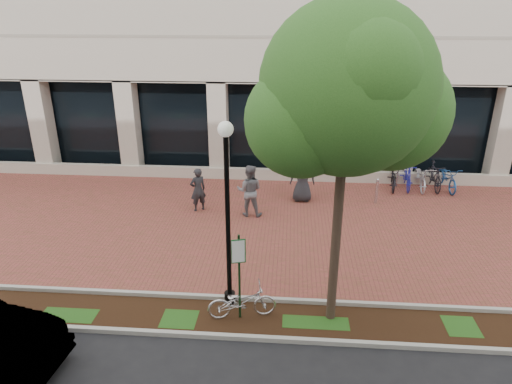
# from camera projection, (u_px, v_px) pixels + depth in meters

# --- Properties ---
(ground) EXTENTS (120.00, 120.00, 0.00)m
(ground) POSITION_uv_depth(u_px,v_px,m) (255.00, 224.00, 16.05)
(ground) COLOR black
(ground) RESTS_ON ground
(brick_plaza) EXTENTS (40.00, 9.00, 0.01)m
(brick_plaza) POSITION_uv_depth(u_px,v_px,m) (255.00, 224.00, 16.05)
(brick_plaza) COLOR brown
(brick_plaza) RESTS_ON ground
(planting_strip) EXTENTS (40.00, 1.50, 0.01)m
(planting_strip) POSITION_uv_depth(u_px,v_px,m) (239.00, 318.00, 11.20)
(planting_strip) COLOR black
(planting_strip) RESTS_ON ground
(curb_plaza_side) EXTENTS (40.00, 0.12, 0.12)m
(curb_plaza_side) POSITION_uv_depth(u_px,v_px,m) (242.00, 298.00, 11.87)
(curb_plaza_side) COLOR #A2A199
(curb_plaza_side) RESTS_ON ground
(curb_street_side) EXTENTS (40.00, 0.12, 0.12)m
(curb_street_side) POSITION_uv_depth(u_px,v_px,m) (235.00, 337.00, 10.49)
(curb_street_side) COLOR #A2A199
(curb_street_side) RESTS_ON ground
(parking_sign) EXTENTS (0.34, 0.07, 2.29)m
(parking_sign) POSITION_uv_depth(u_px,v_px,m) (239.00, 266.00, 10.69)
(parking_sign) COLOR #143719
(parking_sign) RESTS_ON ground
(lamppost) EXTENTS (0.36, 0.36, 4.78)m
(lamppost) POSITION_uv_depth(u_px,v_px,m) (228.00, 208.00, 10.81)
(lamppost) COLOR black
(lamppost) RESTS_ON ground
(street_tree) EXTENTS (4.31, 3.59, 7.40)m
(street_tree) POSITION_uv_depth(u_px,v_px,m) (349.00, 99.00, 9.25)
(street_tree) COLOR #4B382B
(street_tree) RESTS_ON ground
(locked_bicycle) EXTENTS (1.78, 0.94, 0.89)m
(locked_bicycle) POSITION_uv_depth(u_px,v_px,m) (242.00, 302.00, 11.11)
(locked_bicycle) COLOR silver
(locked_bicycle) RESTS_ON ground
(pedestrian_left) EXTENTS (0.73, 0.67, 1.67)m
(pedestrian_left) POSITION_uv_depth(u_px,v_px,m) (198.00, 190.00, 16.84)
(pedestrian_left) COLOR #25262A
(pedestrian_left) RESTS_ON ground
(pedestrian_mid) EXTENTS (0.97, 0.77, 1.92)m
(pedestrian_mid) POSITION_uv_depth(u_px,v_px,m) (249.00, 191.00, 16.41)
(pedestrian_mid) COLOR slate
(pedestrian_mid) RESTS_ON ground
(pedestrian_right) EXTENTS (1.00, 0.67, 2.00)m
(pedestrian_right) POSITION_uv_depth(u_px,v_px,m) (303.00, 177.00, 17.63)
(pedestrian_right) COLOR #242428
(pedestrian_right) RESTS_ON ground
(bollard) EXTENTS (0.12, 0.12, 1.03)m
(bollard) POSITION_uv_depth(u_px,v_px,m) (377.00, 191.00, 17.57)
(bollard) COLOR silver
(bollard) RESTS_ON ground
(bike_rack_cluster) EXTENTS (3.08, 2.02, 1.14)m
(bike_rack_cluster) POSITION_uv_depth(u_px,v_px,m) (420.00, 176.00, 19.02)
(bike_rack_cluster) COLOR black
(bike_rack_cluster) RESTS_ON ground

